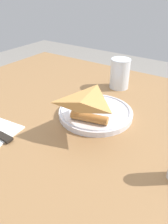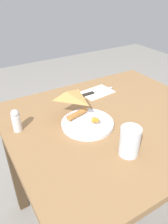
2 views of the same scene
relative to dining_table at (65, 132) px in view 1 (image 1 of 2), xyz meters
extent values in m
cube|color=olive|center=(0.00, 0.00, 0.11)|extent=(0.92, 0.80, 0.03)
cube|color=#4C3823|center=(0.41, -0.35, -0.27)|extent=(0.06, 0.06, 0.72)
cylinder|color=white|center=(-0.13, 0.01, 0.13)|extent=(0.22, 0.22, 0.02)
torus|color=white|center=(-0.13, 0.01, 0.14)|extent=(0.21, 0.21, 0.01)
pyramid|color=tan|center=(-0.13, 0.00, 0.15)|extent=(0.14, 0.16, 0.02)
cylinder|color=#B77A3D|center=(-0.15, 0.07, 0.15)|extent=(0.11, 0.05, 0.02)
sphere|color=orange|center=(-0.12, -0.02, 0.17)|extent=(0.02, 0.02, 0.02)
sphere|color=orange|center=(-0.11, -0.03, 0.17)|extent=(0.02, 0.02, 0.02)
sphere|color=#EFDB93|center=(-0.13, -0.01, 0.17)|extent=(0.02, 0.02, 0.02)
cylinder|color=white|center=(-0.10, -0.21, 0.18)|extent=(0.07, 0.07, 0.11)
cylinder|color=white|center=(-0.10, -0.21, 0.16)|extent=(0.06, 0.06, 0.06)
torus|color=white|center=(-0.10, -0.21, 0.23)|extent=(0.07, 0.07, 0.00)
cube|color=black|center=(0.01, 0.24, 0.13)|extent=(0.07, 0.02, 0.01)
camera|label=1|loc=(-0.42, 0.49, 0.47)|focal=35.00mm
camera|label=2|loc=(-0.53, -0.62, 0.66)|focal=35.00mm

